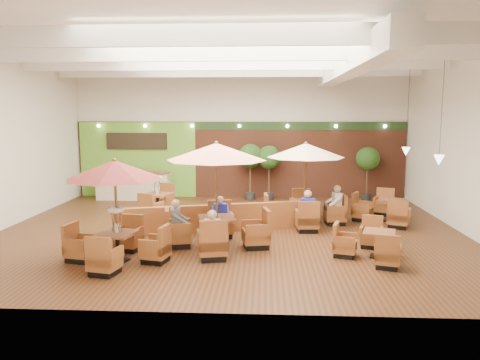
# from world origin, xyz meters

# --- Properties ---
(room) EXTENTS (14.04, 14.00, 5.52)m
(room) POSITION_xyz_m (0.25, 1.22, 3.63)
(room) COLOR #381E0F
(room) RESTS_ON ground
(service_counter) EXTENTS (3.00, 0.75, 1.18)m
(service_counter) POSITION_xyz_m (-4.40, 5.10, 0.58)
(service_counter) COLOR beige
(service_counter) RESTS_ON ground
(booth_divider) EXTENTS (5.95, 1.84, 0.85)m
(booth_divider) POSITION_xyz_m (-0.31, -0.19, 0.42)
(booth_divider) COLOR brown
(booth_divider) RESTS_ON ground
(table_0) EXTENTS (2.55, 2.55, 2.52)m
(table_0) POSITION_xyz_m (-2.46, -3.17, 1.71)
(table_0) COLOR brown
(table_0) RESTS_ON ground
(table_1) EXTENTS (2.90, 2.90, 2.85)m
(table_1) POSITION_xyz_m (-0.19, -1.82, 1.92)
(table_1) COLOR brown
(table_1) RESTS_ON ground
(table_2) EXTENTS (2.65, 2.65, 2.68)m
(table_2) POSITION_xyz_m (2.37, 0.99, 1.82)
(table_2) COLOR brown
(table_2) RESTS_ON ground
(table_3) EXTENTS (1.13, 2.75, 1.54)m
(table_3) POSITION_xyz_m (-2.72, 2.19, 0.49)
(table_3) COLOR brown
(table_3) RESTS_ON ground
(table_4) EXTENTS (1.65, 2.36, 0.84)m
(table_4) POSITION_xyz_m (3.68, -2.46, 0.31)
(table_4) COLOR brown
(table_4) RESTS_ON ground
(table_5) EXTENTS (1.90, 2.68, 0.94)m
(table_5) POSITION_xyz_m (4.99, 1.59, 0.35)
(table_5) COLOR brown
(table_5) RESTS_ON ground
(topiary_0) EXTENTS (1.00, 1.00, 2.33)m
(topiary_0) POSITION_xyz_m (0.47, 5.30, 1.74)
(topiary_0) COLOR black
(topiary_0) RESTS_ON ground
(topiary_1) EXTENTS (0.97, 0.97, 2.26)m
(topiary_1) POSITION_xyz_m (1.25, 5.30, 1.69)
(topiary_1) COLOR black
(topiary_1) RESTS_ON ground
(topiary_2) EXTENTS (0.96, 0.96, 2.23)m
(topiary_2) POSITION_xyz_m (5.26, 5.30, 1.66)
(topiary_2) COLOR black
(topiary_2) RESTS_ON ground
(diner_0) EXTENTS (0.40, 0.33, 0.79)m
(diner_0) POSITION_xyz_m (-0.19, -2.86, 0.75)
(diner_0) COLOR silver
(diner_0) RESTS_ON ground
(diner_1) EXTENTS (0.40, 0.36, 0.74)m
(diner_1) POSITION_xyz_m (-0.19, -0.77, 0.74)
(diner_1) COLOR #2932B2
(diner_1) RESTS_ON ground
(diner_2) EXTENTS (0.38, 0.44, 0.84)m
(diner_2) POSITION_xyz_m (-1.24, -1.82, 0.77)
(diner_2) COLOR slate
(diner_2) RESTS_ON ground
(diner_3) EXTENTS (0.42, 0.34, 0.82)m
(diner_3) POSITION_xyz_m (2.37, 0.01, 0.77)
(diner_3) COLOR #2932B2
(diner_3) RESTS_ON ground
(diner_4) EXTENTS (0.36, 0.43, 0.83)m
(diner_4) POSITION_xyz_m (3.35, 0.99, 0.77)
(diner_4) COLOR silver
(diner_4) RESTS_ON ground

